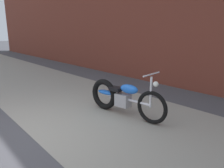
# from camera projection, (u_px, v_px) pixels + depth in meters

# --- Properties ---
(ground_plane) EXTENTS (80.00, 80.00, 0.00)m
(ground_plane) POSITION_uv_depth(u_px,v_px,m) (30.00, 136.00, 3.91)
(ground_plane) COLOR #47474C
(sidewalk_slab) EXTENTS (36.00, 3.50, 0.01)m
(sidewalk_slab) POSITION_uv_depth(u_px,v_px,m) (106.00, 112.00, 5.02)
(sidewalk_slab) COLOR gray
(sidewalk_slab) RESTS_ON ground
(motorcycle_blue) EXTENTS (2.00, 0.59, 1.03)m
(motorcycle_blue) POSITION_uv_depth(u_px,v_px,m) (120.00, 97.00, 4.85)
(motorcycle_blue) COLOR black
(motorcycle_blue) RESTS_ON ground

